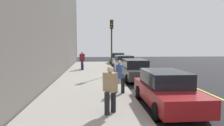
# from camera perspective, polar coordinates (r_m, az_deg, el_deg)

# --- Properties ---
(ground_plane) EXTENTS (56.00, 56.00, 0.00)m
(ground_plane) POSITION_cam_1_polar(r_m,az_deg,el_deg) (16.55, 5.46, -4.07)
(ground_plane) COLOR black
(sidewalk) EXTENTS (28.00, 4.60, 0.15)m
(sidewalk) POSITION_cam_1_polar(r_m,az_deg,el_deg) (16.30, -6.07, -3.95)
(sidewalk) COLOR #A39E93
(sidewalk) RESTS_ON ground
(lane_stripe_centre) EXTENTS (28.00, 0.14, 0.01)m
(lane_stripe_centre) POSITION_cam_1_polar(r_m,az_deg,el_deg) (17.39, 15.93, -3.78)
(lane_stripe_centre) COLOR gold
(lane_stripe_centre) RESTS_ON ground
(snow_bank_curb) EXTENTS (6.75, 0.56, 0.22)m
(snow_bank_curb) POSITION_cam_1_polar(r_m,az_deg,el_deg) (19.64, 1.80, -2.28)
(snow_bank_curb) COLOR white
(snow_bank_curb) RESTS_ON ground
(parked_car_silver) EXTENTS (4.56, 1.94, 1.51)m
(parked_car_silver) POSITION_cam_1_polar(r_m,az_deg,el_deg) (27.85, 1.48, 1.24)
(parked_car_silver) COLOR black
(parked_car_silver) RESTS_ON ground
(parked_car_white) EXTENTS (4.53, 1.99, 1.51)m
(parked_car_white) POSITION_cam_1_polar(r_m,az_deg,el_deg) (21.16, 3.35, 0.01)
(parked_car_white) COLOR black
(parked_car_white) RESTS_ON ground
(parked_car_charcoal) EXTENTS (4.75, 1.94, 1.51)m
(parked_car_charcoal) POSITION_cam_1_polar(r_m,az_deg,el_deg) (15.58, 6.38, -1.83)
(parked_car_charcoal) COLOR black
(parked_car_charcoal) RESTS_ON ground
(parked_car_red) EXTENTS (4.65, 1.92, 1.51)m
(parked_car_red) POSITION_cam_1_polar(r_m,az_deg,el_deg) (9.03, 14.54, -7.00)
(parked_car_red) COLOR black
(parked_car_red) RESTS_ON ground
(pedestrian_tan_coat) EXTENTS (0.52, 0.54, 1.70)m
(pedestrian_tan_coat) POSITION_cam_1_polar(r_m,az_deg,el_deg) (7.49, -0.48, -6.99)
(pedestrian_tan_coat) COLOR black
(pedestrian_tan_coat) RESTS_ON sidewalk
(pedestrian_blue_coat) EXTENTS (0.50, 0.54, 1.67)m
(pedestrian_blue_coat) POSITION_cam_1_polar(r_m,az_deg,el_deg) (10.65, 2.01, -3.48)
(pedestrian_blue_coat) COLOR black
(pedestrian_blue_coat) RESTS_ON sidewalk
(pedestrian_burgundy_coat) EXTENTS (0.58, 0.53, 1.78)m
(pedestrian_burgundy_coat) POSITION_cam_1_polar(r_m,az_deg,el_deg) (20.97, -8.16, 0.86)
(pedestrian_burgundy_coat) COLOR black
(pedestrian_burgundy_coat) RESTS_ON sidewalk
(traffic_light_pole) EXTENTS (0.35, 0.26, 4.45)m
(traffic_light_pole) POSITION_cam_1_polar(r_m,az_deg,el_deg) (16.99, -0.11, 6.86)
(traffic_light_pole) COLOR #2D2D19
(traffic_light_pole) RESTS_ON sidewalk
(rolling_suitcase) EXTENTS (0.34, 0.22, 0.88)m
(rolling_suitcase) POSITION_cam_1_polar(r_m,az_deg,el_deg) (20.58, -8.07, -1.13)
(rolling_suitcase) COLOR #191E38
(rolling_suitcase) RESTS_ON sidewalk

